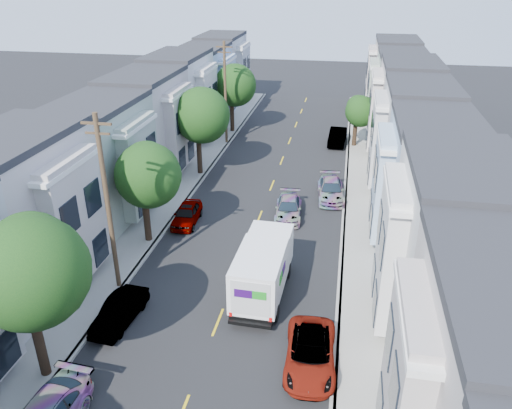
% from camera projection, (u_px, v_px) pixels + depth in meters
% --- Properties ---
extents(ground, '(160.00, 160.00, 0.00)m').
position_uv_depth(ground, '(218.00, 322.00, 25.58)').
color(ground, black).
rests_on(ground, ground).
extents(road_slab, '(12.00, 70.00, 0.02)m').
position_uv_depth(road_slab, '(266.00, 200.00, 38.88)').
color(road_slab, black).
rests_on(road_slab, ground).
extents(curb_left, '(0.30, 70.00, 0.15)m').
position_uv_depth(curb_left, '(192.00, 194.00, 39.85)').
color(curb_left, gray).
rests_on(curb_left, ground).
extents(curb_right, '(0.30, 70.00, 0.15)m').
position_uv_depth(curb_right, '(345.00, 206.00, 37.86)').
color(curb_right, gray).
rests_on(curb_right, ground).
extents(sidewalk_left, '(2.60, 70.00, 0.15)m').
position_uv_depth(sidewalk_left, '(176.00, 193.00, 40.07)').
color(sidewalk_left, gray).
rests_on(sidewalk_left, ground).
extents(sidewalk_right, '(2.60, 70.00, 0.15)m').
position_uv_depth(sidewalk_right, '(362.00, 207.00, 37.64)').
color(sidewalk_right, gray).
rests_on(sidewalk_right, ground).
extents(centerline, '(0.12, 70.00, 0.01)m').
position_uv_depth(centerline, '(266.00, 201.00, 38.89)').
color(centerline, gold).
rests_on(centerline, ground).
extents(townhouse_row_left, '(5.00, 70.00, 8.50)m').
position_uv_depth(townhouse_row_left, '(132.00, 190.00, 40.73)').
color(townhouse_row_left, '#A0B8D2').
rests_on(townhouse_row_left, ground).
extents(townhouse_row_right, '(5.00, 70.00, 8.50)m').
position_uv_depth(townhouse_row_right, '(414.00, 212.00, 37.05)').
color(townhouse_row_right, '#A0B8D2').
rests_on(townhouse_row_right, ground).
extents(tree_b, '(4.70, 4.70, 7.83)m').
position_uv_depth(tree_b, '(29.00, 273.00, 19.88)').
color(tree_b, black).
rests_on(tree_b, ground).
extents(tree_c, '(4.17, 4.17, 6.83)m').
position_uv_depth(tree_c, '(147.00, 176.00, 31.05)').
color(tree_c, black).
rests_on(tree_c, ground).
extents(tree_d, '(4.70, 4.70, 7.64)m').
position_uv_depth(tree_d, '(201.00, 116.00, 41.53)').
color(tree_d, black).
rests_on(tree_d, ground).
extents(tree_e, '(4.49, 4.49, 7.38)m').
position_uv_depth(tree_e, '(234.00, 85.00, 52.76)').
color(tree_e, black).
rests_on(tree_e, ground).
extents(tree_far_r, '(3.07, 3.07, 5.18)m').
position_uv_depth(tree_far_r, '(360.00, 112.00, 48.96)').
color(tree_far_r, black).
rests_on(tree_far_r, ground).
extents(utility_pole_near, '(1.60, 0.26, 10.00)m').
position_uv_depth(utility_pole_near, '(108.00, 206.00, 26.17)').
color(utility_pole_near, '#42301E').
rests_on(utility_pole_near, ground).
extents(utility_pole_far, '(1.60, 0.26, 10.00)m').
position_uv_depth(utility_pole_far, '(225.00, 94.00, 49.23)').
color(utility_pole_far, '#42301E').
rests_on(utility_pole_far, ground).
extents(fedex_truck, '(2.46, 6.39, 3.06)m').
position_uv_depth(fedex_truck, '(263.00, 268.00, 27.08)').
color(fedex_truck, white).
rests_on(fedex_truck, ground).
extents(lead_sedan, '(2.16, 4.51, 1.32)m').
position_uv_depth(lead_sedan, '(288.00, 208.00, 36.12)').
color(lead_sedan, black).
rests_on(lead_sedan, ground).
extents(parked_left_c, '(1.73, 4.04, 1.31)m').
position_uv_depth(parked_left_c, '(120.00, 312.00, 25.33)').
color(parked_left_c, '#B2B3BB').
rests_on(parked_left_c, ground).
extents(parked_left_d, '(1.82, 4.27, 1.36)m').
position_uv_depth(parked_left_d, '(187.00, 214.00, 35.22)').
color(parked_left_d, '#3A0C0D').
rests_on(parked_left_d, ground).
extents(parked_right_b, '(2.50, 4.98, 1.35)m').
position_uv_depth(parked_right_b, '(310.00, 354.00, 22.55)').
color(parked_right_b, silver).
rests_on(parked_right_b, ground).
extents(parked_right_c, '(2.42, 4.88, 1.41)m').
position_uv_depth(parked_right_c, '(331.00, 190.00, 39.00)').
color(parked_right_c, black).
rests_on(parked_right_c, ground).
extents(parked_right_d, '(1.84, 4.68, 1.54)m').
position_uv_depth(parked_right_d, '(337.00, 137.00, 50.95)').
color(parked_right_d, black).
rests_on(parked_right_d, ground).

